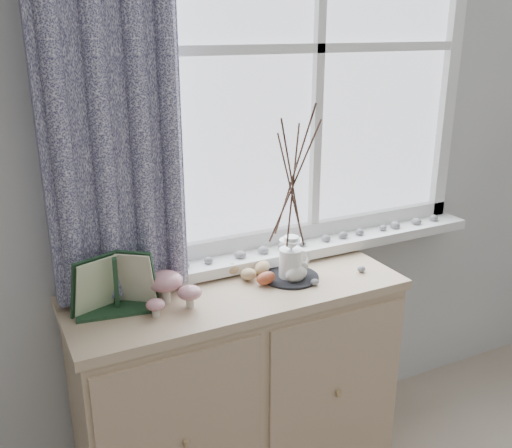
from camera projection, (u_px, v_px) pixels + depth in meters
name	position (u px, v px, depth m)	size (l,w,h in m)	color
sideboard	(239.00, 391.00, 2.15)	(1.20, 0.45, 0.85)	tan
botanical_book	(117.00, 285.00, 1.80)	(0.30, 0.13, 0.21)	#1D3C23
toadstool_cluster	(170.00, 287.00, 1.88)	(0.19, 0.17, 0.11)	beige
wooden_eggs	(252.00, 272.00, 2.08)	(0.17, 0.17, 0.07)	tan
songbird_figurine	(296.00, 273.00, 2.06)	(0.13, 0.06, 0.07)	silver
crocheted_doily	(290.00, 277.00, 2.10)	(0.21, 0.21, 0.01)	black
twig_pitcher	(293.00, 179.00, 1.98)	(0.24, 0.24, 0.66)	white
sideboard_pebbles	(311.00, 270.00, 2.14)	(0.33, 0.23, 0.02)	gray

